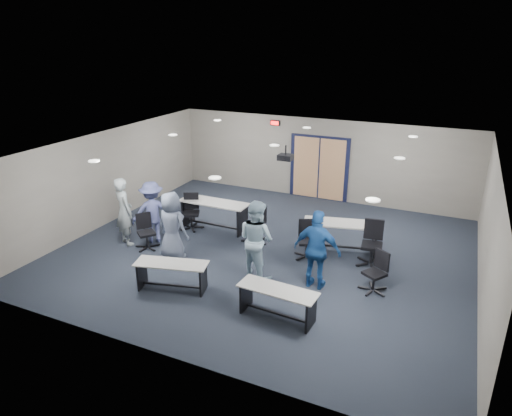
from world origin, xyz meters
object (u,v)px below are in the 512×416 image
at_px(chair_loose_right, 375,272).
at_px(person_gray, 124,211).
at_px(person_lightblue, 256,239).
at_px(table_back_right, 341,231).
at_px(chair_back_d, 372,244).
at_px(person_plaid, 172,226).
at_px(table_back_left, 214,210).
at_px(table_front_right, 278,298).
at_px(table_front_left, 172,271).
at_px(chair_back_c, 307,240).
at_px(chair_back_a, 191,212).
at_px(person_back, 153,212).
at_px(person_navy, 317,250).
at_px(chair_back_b, 255,224).
at_px(chair_loose_left, 146,232).

height_order(chair_loose_right, person_gray, person_gray).
relative_size(person_gray, person_lightblue, 1.00).
distance_m(table_back_right, chair_back_d, 0.99).
distance_m(table_back_right, person_plaid, 4.26).
height_order(table_back_left, table_back_right, table_back_right).
xyz_separation_m(table_front_right, person_gray, (-4.94, 1.51, 0.48)).
xyz_separation_m(table_front_left, person_lightblue, (1.41, 1.34, 0.48)).
distance_m(table_back_left, person_plaid, 2.08).
relative_size(chair_back_c, person_lightblue, 0.53).
distance_m(chair_back_d, chair_loose_right, 1.24).
bearing_deg(chair_back_d, chair_back_c, -176.93).
bearing_deg(person_gray, person_lightblue, -154.93).
height_order(table_back_right, person_plaid, person_plaid).
xyz_separation_m(chair_back_a, person_gray, (-1.04, -1.56, 0.41)).
distance_m(chair_loose_right, person_back, 5.90).
xyz_separation_m(person_navy, person_back, (-4.69, 0.50, -0.06)).
xyz_separation_m(table_back_right, chair_back_d, (0.87, -0.47, 0.01)).
xyz_separation_m(chair_back_d, person_back, (-5.59, -1.04, 0.29)).
height_order(table_back_right, person_back, person_back).
relative_size(table_front_right, chair_back_b, 1.55).
relative_size(chair_back_d, person_navy, 0.61).
bearing_deg(chair_back_d, person_lightblue, -152.65).
bearing_deg(person_plaid, chair_back_a, -64.60).
height_order(chair_back_a, chair_back_d, chair_back_d).
distance_m(chair_back_b, person_plaid, 2.24).
distance_m(table_front_left, chair_loose_right, 4.37).
bearing_deg(table_back_left, person_lightblue, -41.39).
xyz_separation_m(person_lightblue, person_back, (-3.28, 0.55, -0.08)).
xyz_separation_m(chair_back_b, person_navy, (2.19, -1.54, 0.38)).
xyz_separation_m(table_front_left, person_gray, (-2.45, 1.46, 0.48)).
xyz_separation_m(person_gray, person_plaid, (1.63, -0.21, -0.05)).
bearing_deg(table_back_right, person_gray, -172.89).
relative_size(table_front_left, chair_back_b, 1.60).
distance_m(person_gray, person_back, 0.72).
height_order(table_front_right, chair_back_a, chair_back_a).
bearing_deg(table_front_left, person_back, 119.97).
bearing_deg(chair_back_d, chair_back_b, 172.74).
height_order(chair_loose_right, person_navy, person_navy).
xyz_separation_m(table_back_right, chair_back_a, (-4.25, -0.38, -0.03)).
bearing_deg(table_back_right, chair_back_d, -41.22).
distance_m(table_back_right, person_lightblue, 2.55).
bearing_deg(table_back_right, chair_loose_right, -68.01).
xyz_separation_m(chair_back_b, person_back, (-2.50, -1.04, 0.32)).
height_order(chair_back_a, person_lightblue, person_lightblue).
relative_size(table_front_right, table_back_right, 0.80).
distance_m(chair_loose_left, chair_loose_right, 5.79).
xyz_separation_m(chair_loose_right, person_navy, (-1.20, -0.34, 0.44)).
bearing_deg(person_gray, person_plaid, -160.26).
bearing_deg(person_lightblue, chair_back_a, -10.01).
height_order(chair_loose_right, person_back, person_back).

